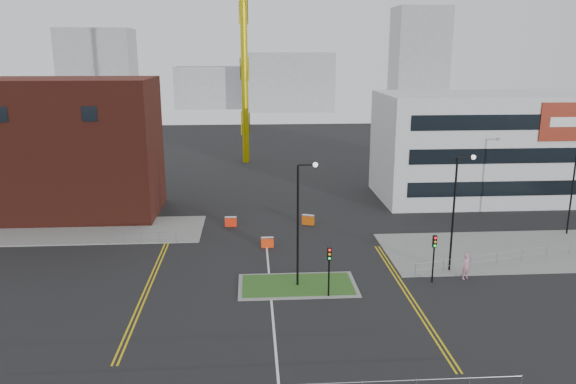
% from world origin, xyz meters
% --- Properties ---
extents(ground, '(200.00, 200.00, 0.00)m').
position_xyz_m(ground, '(0.00, 0.00, 0.00)').
color(ground, black).
rests_on(ground, ground).
extents(pavement_left, '(28.00, 8.00, 0.12)m').
position_xyz_m(pavement_left, '(-20.00, 22.00, 0.06)').
color(pavement_left, slate).
rests_on(pavement_left, ground).
extents(pavement_right, '(24.00, 10.00, 0.12)m').
position_xyz_m(pavement_right, '(22.00, 14.00, 0.06)').
color(pavement_right, slate).
rests_on(pavement_right, ground).
extents(island_kerb, '(8.60, 4.60, 0.08)m').
position_xyz_m(island_kerb, '(2.00, 8.00, 0.04)').
color(island_kerb, slate).
rests_on(island_kerb, ground).
extents(grass_island, '(8.00, 4.00, 0.12)m').
position_xyz_m(grass_island, '(2.00, 8.00, 0.06)').
color(grass_island, '#27501A').
rests_on(grass_island, ground).
extents(brick_building, '(24.20, 10.07, 14.24)m').
position_xyz_m(brick_building, '(-22.97, 28.00, 6.85)').
color(brick_building, '#4D1B13').
rests_on(brick_building, ground).
extents(office_block, '(25.00, 12.20, 12.00)m').
position_xyz_m(office_block, '(26.01, 31.97, 6.00)').
color(office_block, silver).
rests_on(office_block, ground).
extents(streetlamp_island, '(1.46, 0.36, 9.18)m').
position_xyz_m(streetlamp_island, '(2.22, 8.00, 5.41)').
color(streetlamp_island, black).
rests_on(streetlamp_island, ground).
extents(streetlamp_right_near, '(1.46, 0.36, 9.18)m').
position_xyz_m(streetlamp_right_near, '(14.22, 10.00, 5.41)').
color(streetlamp_right_near, black).
rests_on(streetlamp_right_near, ground).
extents(streetlamp_right_far, '(1.46, 0.36, 9.18)m').
position_xyz_m(streetlamp_right_far, '(28.22, 18.00, 5.41)').
color(streetlamp_right_far, black).
rests_on(streetlamp_right_far, ground).
extents(traffic_light_island, '(0.28, 0.33, 3.65)m').
position_xyz_m(traffic_light_island, '(4.00, 5.98, 2.57)').
color(traffic_light_island, black).
rests_on(traffic_light_island, ground).
extents(traffic_light_right, '(0.28, 0.33, 3.65)m').
position_xyz_m(traffic_light_right, '(12.00, 7.98, 2.57)').
color(traffic_light_right, black).
rests_on(traffic_light_right, ground).
extents(railing_left, '(6.05, 0.05, 1.10)m').
position_xyz_m(railing_left, '(-11.00, 18.00, 0.74)').
color(railing_left, gray).
rests_on(railing_left, ground).
extents(railing_right, '(19.05, 5.05, 1.10)m').
position_xyz_m(railing_right, '(20.50, 11.50, 0.78)').
color(railing_right, gray).
rests_on(railing_right, ground).
extents(centre_line, '(0.15, 30.00, 0.01)m').
position_xyz_m(centre_line, '(0.00, 2.00, 0.01)').
color(centre_line, silver).
rests_on(centre_line, ground).
extents(yellow_left_a, '(0.12, 24.00, 0.01)m').
position_xyz_m(yellow_left_a, '(-9.00, 10.00, 0.01)').
color(yellow_left_a, gold).
rests_on(yellow_left_a, ground).
extents(yellow_left_b, '(0.12, 24.00, 0.01)m').
position_xyz_m(yellow_left_b, '(-8.70, 10.00, 0.01)').
color(yellow_left_b, gold).
rests_on(yellow_left_b, ground).
extents(yellow_right_a, '(0.12, 20.00, 0.01)m').
position_xyz_m(yellow_right_a, '(9.50, 6.00, 0.01)').
color(yellow_right_a, gold).
rests_on(yellow_right_a, ground).
extents(yellow_right_b, '(0.12, 20.00, 0.01)m').
position_xyz_m(yellow_right_b, '(9.80, 6.00, 0.01)').
color(yellow_right_b, gold).
rests_on(yellow_right_b, ground).
extents(skyline_a, '(18.00, 12.00, 22.00)m').
position_xyz_m(skyline_a, '(-40.00, 120.00, 11.00)').
color(skyline_a, gray).
rests_on(skyline_a, ground).
extents(skyline_b, '(24.00, 12.00, 16.00)m').
position_xyz_m(skyline_b, '(10.00, 130.00, 8.00)').
color(skyline_b, gray).
rests_on(skyline_b, ground).
extents(skyline_c, '(14.00, 12.00, 28.00)m').
position_xyz_m(skyline_c, '(45.00, 125.00, 14.00)').
color(skyline_c, gray).
rests_on(skyline_c, ground).
extents(skyline_d, '(30.00, 12.00, 12.00)m').
position_xyz_m(skyline_d, '(-8.00, 140.00, 6.00)').
color(skyline_d, gray).
rests_on(skyline_d, ground).
extents(pedestrian, '(0.87, 0.76, 1.99)m').
position_xyz_m(pedestrian, '(14.72, 8.50, 1.00)').
color(pedestrian, '#C8819D').
rests_on(pedestrian, ground).
extents(barrier_left, '(1.14, 0.41, 0.95)m').
position_xyz_m(barrier_left, '(-3.31, 22.65, 0.52)').
color(barrier_left, '#F62A0D').
rests_on(barrier_left, ground).
extents(barrier_mid, '(1.09, 0.40, 0.90)m').
position_xyz_m(barrier_mid, '(0.06, 16.44, 0.49)').
color(barrier_mid, '#F8390D').
rests_on(barrier_mid, ground).
extents(barrier_right, '(1.24, 0.80, 0.99)m').
position_xyz_m(barrier_right, '(4.27, 22.70, 0.54)').
color(barrier_right, '#C8500B').
rests_on(barrier_right, ground).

